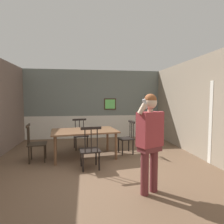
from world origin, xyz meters
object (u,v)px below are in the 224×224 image
at_px(chair_opposite_corner, 80,134).
at_px(person_figure, 150,136).
at_px(chair_at_table_head, 36,143).
at_px(chair_by_doorway, 90,149).
at_px(chair_near_window, 127,138).
at_px(dining_table, 84,133).

relative_size(chair_opposite_corner, person_figure, 0.56).
height_order(chair_at_table_head, person_figure, person_figure).
distance_m(chair_by_doorway, chair_at_table_head, 1.59).
xyz_separation_m(chair_near_window, chair_by_doorway, (-1.13, -1.11, 0.00)).
height_order(chair_at_table_head, chair_opposite_corner, chair_at_table_head).
height_order(chair_by_doorway, chair_at_table_head, chair_by_doorway).
relative_size(chair_at_table_head, chair_opposite_corner, 1.01).
distance_m(chair_opposite_corner, person_figure, 3.41).
relative_size(chair_by_doorway, chair_opposite_corner, 1.05).
xyz_separation_m(chair_by_doorway, chair_at_table_head, (-1.40, 0.75, 0.01)).
height_order(chair_near_window, chair_by_doorway, chair_by_doorway).
bearing_deg(chair_by_doorway, chair_near_window, 36.75).
bearing_deg(person_figure, chair_at_table_head, -64.77).
height_order(chair_near_window, chair_at_table_head, chair_at_table_head).
relative_size(dining_table, chair_by_doorway, 1.87).
bearing_deg(person_figure, dining_table, -87.45).
xyz_separation_m(dining_table, chair_near_window, (1.26, 0.18, -0.21)).
xyz_separation_m(chair_near_window, person_figure, (-0.13, -2.37, 0.54)).
xyz_separation_m(chair_near_window, chair_opposite_corner, (-1.40, 0.74, -0.00)).
distance_m(chair_by_doorway, chair_opposite_corner, 1.88).
bearing_deg(chair_opposite_corner, person_figure, 100.84).
bearing_deg(chair_near_window, person_figure, 167.38).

